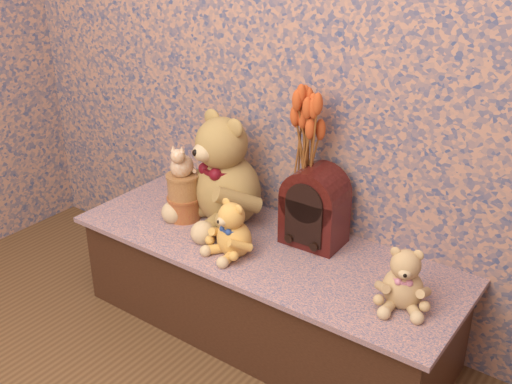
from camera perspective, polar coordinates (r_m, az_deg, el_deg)
display_shelf at (r=2.40m, az=0.71°, el=-8.99°), size 1.51×0.55×0.39m
teddy_large at (r=2.40m, az=-2.75°, el=2.71°), size 0.48×0.53×0.47m
teddy_medium at (r=2.20m, az=-2.07°, el=-3.12°), size 0.23×0.25×0.23m
teddy_small at (r=1.98m, az=13.64°, el=-7.44°), size 0.24×0.26×0.22m
cathedral_radio at (r=2.26m, az=5.51°, el=-1.26°), size 0.23×0.17×0.30m
ceramic_vase at (r=2.33m, az=4.45°, el=-1.98°), size 0.13×0.13×0.19m
dried_stalks at (r=2.21m, az=4.71°, el=4.90°), size 0.24×0.24×0.40m
biscuit_tin_lower at (r=2.48m, az=-6.70°, el=-1.47°), size 0.15×0.15×0.09m
biscuit_tin_upper at (r=2.44m, az=-6.81°, el=0.52°), size 0.16×0.16×0.10m
cat_figurine at (r=2.40m, az=-6.95°, el=3.05°), size 0.13×0.14×0.14m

